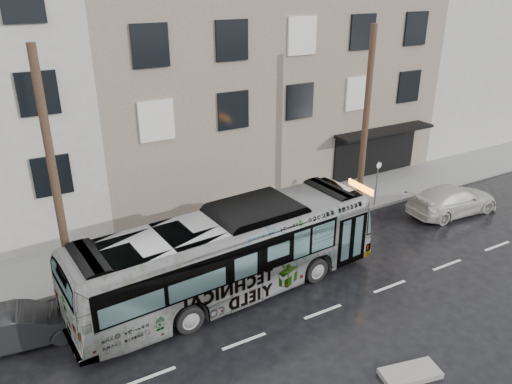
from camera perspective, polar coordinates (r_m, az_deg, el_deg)
ground at (r=20.15m, az=3.35°, el=-9.80°), size 120.00×120.00×0.00m
sidewalk at (r=23.80m, az=-3.04°, el=-4.03°), size 90.00×3.60×0.15m
building_taupe at (r=30.86m, az=-1.45°, el=13.07°), size 20.00×12.00×11.00m
building_filler at (r=43.04m, az=22.28°, el=15.02°), size 18.00×12.00×12.00m
utility_pole_front at (r=24.34m, az=12.41°, el=7.67°), size 0.30×0.30×9.00m
utility_pole_rear at (r=18.59m, az=-22.10°, el=1.57°), size 0.30×0.30×9.00m
sign_post at (r=26.11m, az=13.60°, el=0.96°), size 0.06×0.06×2.40m
bus at (r=18.46m, az=-3.11°, el=-7.07°), size 12.16×3.66×3.34m
white_sedan at (r=26.93m, az=21.56°, el=-0.84°), size 5.06×2.32×1.44m
dark_sedan at (r=18.28m, az=-25.22°, el=-13.74°), size 4.07×1.79×1.30m
slush_pile at (r=16.56m, az=17.20°, el=-19.19°), size 1.93×1.18×0.18m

